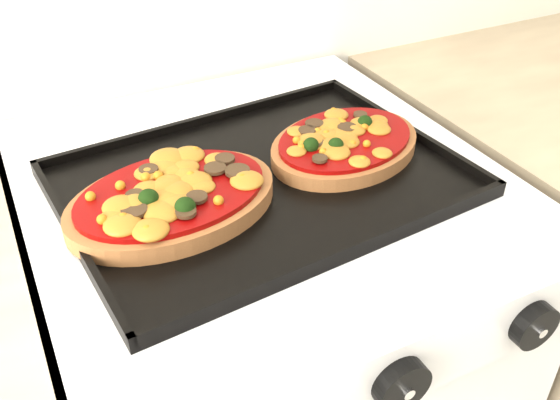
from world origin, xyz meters
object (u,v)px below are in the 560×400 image
baking_tray (262,178)px  pizza_right (345,142)px  stove (262,395)px  pizza_left (172,197)px

baking_tray → pizza_right: (0.13, 0.01, 0.01)m
stove → pizza_left: pizza_left is taller
pizza_left → stove: bearing=20.6°
pizza_right → pizza_left: bearing=-174.9°
stove → pizza_left: bearing=-159.4°
baking_tray → pizza_right: bearing=-0.7°
pizza_right → stove: bearing=167.3°
pizza_right → baking_tray: bearing=-175.8°
stove → pizza_right: 0.49m
pizza_left → pizza_right: (0.24, 0.02, -0.00)m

